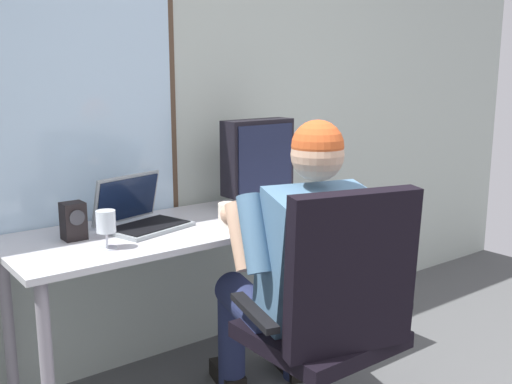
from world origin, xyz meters
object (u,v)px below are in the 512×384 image
(office_chair, at_px, (335,312))
(laptop, at_px, (139,214))
(person_seated, at_px, (298,270))
(desk, at_px, (196,241))
(crt_monitor, at_px, (258,160))
(desk_speaker, at_px, (73,221))
(coffee_mug, at_px, (228,214))
(wine_glass, at_px, (106,224))

(office_chair, relative_size, laptop, 2.63)
(office_chair, height_order, person_seated, person_seated)
(desk, height_order, crt_monitor, crt_monitor)
(desk_speaker, relative_size, coffee_mug, 1.55)
(wine_glass, distance_m, coffee_mug, 0.56)
(person_seated, distance_m, coffee_mug, 0.43)
(laptop, bearing_deg, crt_monitor, -2.00)
(desk, distance_m, wine_glass, 0.53)
(laptop, bearing_deg, desk_speaker, -177.40)
(crt_monitor, relative_size, wine_glass, 2.93)
(desk, bearing_deg, person_seated, -75.79)
(desk_speaker, height_order, coffee_mug, desk_speaker)
(crt_monitor, bearing_deg, person_seated, -113.31)
(desk, bearing_deg, desk_speaker, 173.47)
(person_seated, bearing_deg, laptop, 121.67)
(desk_speaker, bearing_deg, crt_monitor, -0.55)
(wine_glass, bearing_deg, laptop, 41.58)
(desk, relative_size, coffee_mug, 17.18)
(person_seated, relative_size, wine_glass, 8.52)
(desk, relative_size, person_seated, 1.32)
(desk, relative_size, laptop, 4.15)
(office_chair, bearing_deg, coffee_mug, 88.64)
(person_seated, bearing_deg, desk_speaker, 138.19)
(desk, bearing_deg, crt_monitor, 7.61)
(office_chair, xyz_separation_m, wine_glass, (-0.54, 0.66, 0.27))
(desk_speaker, bearing_deg, person_seated, -41.81)
(wine_glass, bearing_deg, desk, 15.99)
(wine_glass, bearing_deg, office_chair, -50.56)
(desk, xyz_separation_m, laptop, (-0.24, 0.07, 0.15))
(office_chair, height_order, laptop, office_chair)
(office_chair, bearing_deg, desk, 95.06)
(office_chair, distance_m, person_seated, 0.28)
(person_seated, relative_size, coffee_mug, 13.02)
(office_chair, bearing_deg, wine_glass, 129.44)
(desk, distance_m, person_seated, 0.55)
(crt_monitor, height_order, wine_glass, crt_monitor)
(desk_speaker, xyz_separation_m, coffee_mug, (0.61, -0.19, -0.03))
(office_chair, xyz_separation_m, coffee_mug, (0.02, 0.67, 0.22))
(crt_monitor, xyz_separation_m, coffee_mug, (-0.30, -0.18, -0.19))
(wine_glass, bearing_deg, person_seated, -32.99)
(wine_glass, distance_m, desk_speaker, 0.20)
(crt_monitor, bearing_deg, laptop, 178.00)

